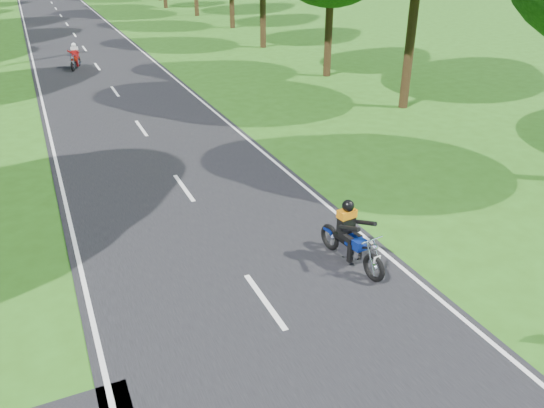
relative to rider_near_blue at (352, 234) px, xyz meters
name	(u,v)px	position (x,y,z in m)	size (l,w,h in m)	color
ground	(311,366)	(-2.33, -2.48, -0.79)	(160.00, 160.00, 0.00)	#285613
main_road	(61,16)	(-2.33, 47.52, -0.78)	(7.00, 140.00, 0.02)	black
road_markings	(61,18)	(-2.47, 45.65, -0.76)	(7.40, 140.00, 0.01)	silver
rider_near_blue	(352,234)	(0.00, 0.00, 0.00)	(0.61, 1.84, 1.53)	navy
rider_far_red	(75,56)	(-3.47, 23.47, -0.07)	(0.56, 1.67, 1.39)	#B4250D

